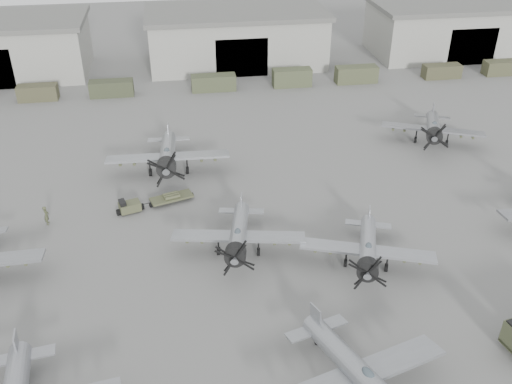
{
  "coord_description": "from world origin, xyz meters",
  "views": [
    {
      "loc": [
        -10.85,
        -30.32,
        30.85
      ],
      "look_at": [
        -3.77,
        16.01,
        2.5
      ],
      "focal_mm": 40.0,
      "sensor_mm": 36.0,
      "label": 1
    }
  ],
  "objects_px": {
    "aircraft_near_1": "(361,376)",
    "aircraft_mid_1": "(238,235)",
    "ground_crew": "(46,215)",
    "aircraft_mid_2": "(368,250)",
    "tug_trailer": "(146,203)",
    "aircraft_far_0": "(168,155)",
    "aircraft_far_1": "(433,128)"
  },
  "relations": [
    {
      "from": "aircraft_near_1",
      "to": "aircraft_mid_2",
      "type": "bearing_deg",
      "value": 53.34
    },
    {
      "from": "aircraft_far_0",
      "to": "ground_crew",
      "type": "bearing_deg",
      "value": -144.01
    },
    {
      "from": "aircraft_near_1",
      "to": "aircraft_far_1",
      "type": "relative_size",
      "value": 1.06
    },
    {
      "from": "aircraft_mid_1",
      "to": "aircraft_far_0",
      "type": "bearing_deg",
      "value": 121.0
    },
    {
      "from": "aircraft_far_1",
      "to": "tug_trailer",
      "type": "distance_m",
      "value": 35.23
    },
    {
      "from": "aircraft_mid_1",
      "to": "aircraft_mid_2",
      "type": "xyz_separation_m",
      "value": [
        10.49,
        -3.57,
        -0.06
      ]
    },
    {
      "from": "aircraft_near_1",
      "to": "aircraft_mid_1",
      "type": "relative_size",
      "value": 1.07
    },
    {
      "from": "tug_trailer",
      "to": "aircraft_near_1",
      "type": "bearing_deg",
      "value": -78.76
    },
    {
      "from": "aircraft_far_0",
      "to": "tug_trailer",
      "type": "relative_size",
      "value": 1.78
    },
    {
      "from": "aircraft_near_1",
      "to": "ground_crew",
      "type": "bearing_deg",
      "value": 117.29
    },
    {
      "from": "aircraft_mid_1",
      "to": "aircraft_mid_2",
      "type": "height_order",
      "value": "aircraft_mid_1"
    },
    {
      "from": "aircraft_near_1",
      "to": "tug_trailer",
      "type": "distance_m",
      "value": 29.12
    },
    {
      "from": "tug_trailer",
      "to": "aircraft_far_0",
      "type": "bearing_deg",
      "value": 52.2
    },
    {
      "from": "aircraft_mid_2",
      "to": "tug_trailer",
      "type": "distance_m",
      "value": 22.55
    },
    {
      "from": "aircraft_far_0",
      "to": "aircraft_far_1",
      "type": "height_order",
      "value": "aircraft_far_0"
    },
    {
      "from": "aircraft_near_1",
      "to": "aircraft_mid_1",
      "type": "bearing_deg",
      "value": 92.69
    },
    {
      "from": "aircraft_mid_1",
      "to": "ground_crew",
      "type": "bearing_deg",
      "value": 167.04
    },
    {
      "from": "aircraft_far_1",
      "to": "ground_crew",
      "type": "height_order",
      "value": "aircraft_far_1"
    },
    {
      "from": "aircraft_mid_2",
      "to": "ground_crew",
      "type": "distance_m",
      "value": 30.09
    },
    {
      "from": "aircraft_far_1",
      "to": "ground_crew",
      "type": "distance_m",
      "value": 44.54
    },
    {
      "from": "ground_crew",
      "to": "tug_trailer",
      "type": "bearing_deg",
      "value": -85.01
    },
    {
      "from": "aircraft_mid_1",
      "to": "aircraft_far_0",
      "type": "height_order",
      "value": "aircraft_far_0"
    },
    {
      "from": "aircraft_mid_1",
      "to": "tug_trailer",
      "type": "height_order",
      "value": "aircraft_mid_1"
    },
    {
      "from": "aircraft_far_1",
      "to": "aircraft_near_1",
      "type": "bearing_deg",
      "value": -96.58
    },
    {
      "from": "aircraft_far_0",
      "to": "aircraft_mid_2",
      "type": "bearing_deg",
      "value": -47.54
    },
    {
      "from": "aircraft_mid_1",
      "to": "aircraft_far_1",
      "type": "bearing_deg",
      "value": 45.96
    },
    {
      "from": "aircraft_near_1",
      "to": "aircraft_far_1",
      "type": "height_order",
      "value": "aircraft_near_1"
    },
    {
      "from": "tug_trailer",
      "to": "aircraft_mid_1",
      "type": "bearing_deg",
      "value": -65.33
    },
    {
      "from": "aircraft_near_1",
      "to": "aircraft_mid_2",
      "type": "distance_m",
      "value": 13.75
    },
    {
      "from": "aircraft_mid_2",
      "to": "ground_crew",
      "type": "xyz_separation_m",
      "value": [
        -27.9,
        11.19,
        -1.09
      ]
    },
    {
      "from": "aircraft_mid_1",
      "to": "aircraft_far_1",
      "type": "relative_size",
      "value": 0.99
    },
    {
      "from": "aircraft_near_1",
      "to": "tug_trailer",
      "type": "xyz_separation_m",
      "value": [
        -13.91,
        25.53,
        -1.74
      ]
    }
  ]
}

